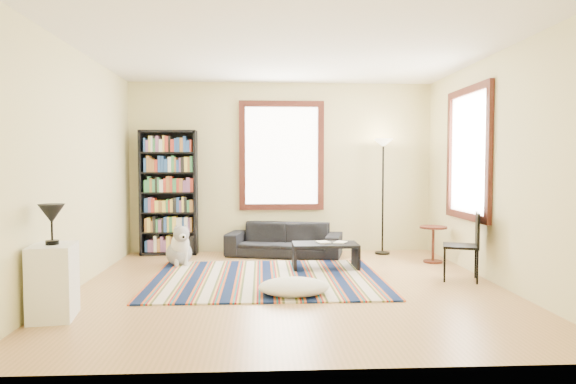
{
  "coord_description": "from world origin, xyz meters",
  "views": [
    {
      "loc": [
        -0.35,
        -6.03,
        1.44
      ],
      "look_at": [
        0.0,
        0.5,
        1.1
      ],
      "focal_mm": 32.0,
      "sensor_mm": 36.0,
      "label": 1
    }
  ],
  "objects": [
    {
      "name": "floor",
      "position": [
        0.0,
        0.0,
        -0.05
      ],
      "size": [
        5.0,
        5.0,
        0.1
      ],
      "primitive_type": "cube",
      "color": "tan",
      "rests_on": "ground"
    },
    {
      "name": "ceiling",
      "position": [
        0.0,
        0.0,
        2.85
      ],
      "size": [
        5.0,
        5.0,
        0.1
      ],
      "primitive_type": "cube",
      "color": "white",
      "rests_on": "floor"
    },
    {
      "name": "wall_back",
      "position": [
        0.0,
        2.55,
        1.4
      ],
      "size": [
        5.0,
        0.1,
        2.8
      ],
      "primitive_type": "cube",
      "color": "beige",
      "rests_on": "floor"
    },
    {
      "name": "wall_front",
      "position": [
        0.0,
        -2.55,
        1.4
      ],
      "size": [
        5.0,
        0.1,
        2.8
      ],
      "primitive_type": "cube",
      "color": "beige",
      "rests_on": "floor"
    },
    {
      "name": "wall_left",
      "position": [
        -2.55,
        0.0,
        1.4
      ],
      "size": [
        0.1,
        5.0,
        2.8
      ],
      "primitive_type": "cube",
      "color": "beige",
      "rests_on": "floor"
    },
    {
      "name": "wall_right",
      "position": [
        2.55,
        0.0,
        1.4
      ],
      "size": [
        0.1,
        5.0,
        2.8
      ],
      "primitive_type": "cube",
      "color": "beige",
      "rests_on": "floor"
    },
    {
      "name": "window_back",
      "position": [
        0.0,
        2.47,
        1.6
      ],
      "size": [
        1.2,
        0.06,
        1.6
      ],
      "primitive_type": "cube",
      "color": "white",
      "rests_on": "wall_back"
    },
    {
      "name": "window_right",
      "position": [
        2.47,
        0.8,
        1.6
      ],
      "size": [
        0.06,
        1.2,
        1.6
      ],
      "primitive_type": "cube",
      "color": "white",
      "rests_on": "wall_right"
    },
    {
      "name": "rug",
      "position": [
        -0.27,
        0.39,
        0.01
      ],
      "size": [
        2.9,
        2.32,
        0.02
      ],
      "primitive_type": "cube",
      "color": "#0B183A",
      "rests_on": "floor"
    },
    {
      "name": "sofa",
      "position": [
        0.02,
        2.05,
        0.26
      ],
      "size": [
        1.91,
        1.11,
        0.52
      ],
      "primitive_type": "imported",
      "rotation": [
        0.0,
        0.0,
        -0.24
      ],
      "color": "black",
      "rests_on": "floor"
    },
    {
      "name": "bookshelf",
      "position": [
        -1.83,
        2.32,
        1.0
      ],
      "size": [
        0.9,
        0.3,
        2.0
      ],
      "primitive_type": "cube",
      "color": "black",
      "rests_on": "floor"
    },
    {
      "name": "coffee_table",
      "position": [
        0.54,
        1.01,
        0.18
      ],
      "size": [
        0.96,
        0.61,
        0.36
      ],
      "primitive_type": "cube",
      "rotation": [
        0.0,
        0.0,
        0.13
      ],
      "color": "black",
      "rests_on": "floor"
    },
    {
      "name": "book_a",
      "position": [
        0.44,
        1.01,
        0.37
      ],
      "size": [
        0.24,
        0.2,
        0.02
      ],
      "primitive_type": "imported",
      "rotation": [
        0.0,
        0.0,
        0.24
      ],
      "color": "beige",
      "rests_on": "coffee_table"
    },
    {
      "name": "book_b",
      "position": [
        0.69,
        1.06,
        0.37
      ],
      "size": [
        0.23,
        0.25,
        0.02
      ],
      "primitive_type": "imported",
      "rotation": [
        0.0,
        0.0,
        -0.5
      ],
      "color": "beige",
      "rests_on": "coffee_table"
    },
    {
      "name": "floor_cushion",
      "position": [
        0.01,
        -0.44,
        0.1
      ],
      "size": [
        0.96,
        0.86,
        0.2
      ],
      "primitive_type": "ellipsoid",
      "rotation": [
        0.0,
        0.0,
        -0.43
      ],
      "color": "white",
      "rests_on": "floor"
    },
    {
      "name": "floor_lamp",
      "position": [
        1.63,
        2.15,
        0.93
      ],
      "size": [
        0.37,
        0.37,
        1.86
      ],
      "primitive_type": null,
      "rotation": [
        0.0,
        0.0,
        0.27
      ],
      "color": "black",
      "rests_on": "floor"
    },
    {
      "name": "side_table",
      "position": [
        2.2,
        1.38,
        0.27
      ],
      "size": [
        0.45,
        0.45,
        0.54
      ],
      "primitive_type": "cylinder",
      "rotation": [
        0.0,
        0.0,
        -0.14
      ],
      "color": "#4A1B12",
      "rests_on": "floor"
    },
    {
      "name": "folding_chair",
      "position": [
        2.15,
        0.22,
        0.43
      ],
      "size": [
        0.53,
        0.52,
        0.86
      ],
      "primitive_type": "cube",
      "rotation": [
        0.0,
        0.0,
        -0.34
      ],
      "color": "black",
      "rests_on": "floor"
    },
    {
      "name": "white_cabinet",
      "position": [
        -2.3,
        -1.15,
        0.35
      ],
      "size": [
        0.45,
        0.55,
        0.7
      ],
      "primitive_type": "cube",
      "rotation": [
        0.0,
        0.0,
        0.15
      ],
      "color": "white",
      "rests_on": "floor"
    },
    {
      "name": "table_lamp",
      "position": [
        -2.3,
        -1.15,
        0.89
      ],
      "size": [
        0.29,
        0.29,
        0.38
      ],
      "primitive_type": null,
      "rotation": [
        0.0,
        0.0,
        0.27
      ],
      "color": "black",
      "rests_on": "white_cabinet"
    },
    {
      "name": "dog",
      "position": [
        -1.53,
        1.39,
        0.29
      ],
      "size": [
        0.58,
        0.68,
        0.58
      ],
      "primitive_type": null,
      "rotation": [
        0.0,
        0.0,
        0.34
      ],
      "color": "#AFAFAF",
      "rests_on": "floor"
    }
  ]
}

